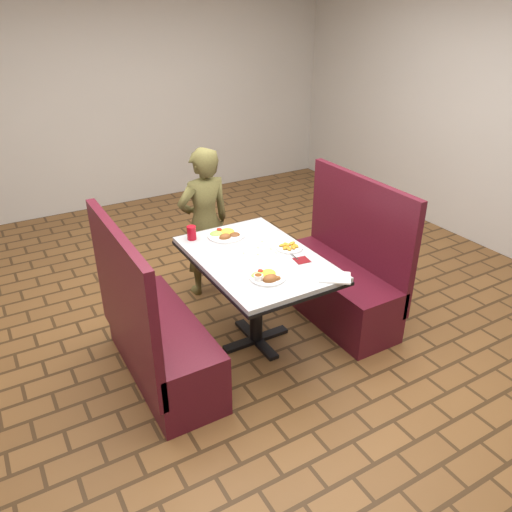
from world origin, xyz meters
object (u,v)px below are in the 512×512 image
Objects in this scene: booth_bench_right at (339,279)px; near_dinner_plate at (267,275)px; booth_bench_left at (156,337)px; diner_person at (205,223)px; far_dinner_plate at (225,233)px; plantain_plate at (289,247)px; red_tumbler at (192,233)px; dining_table at (256,268)px.

near_dinner_plate is at bearing -160.47° from booth_bench_right.
booth_bench_left is 0.90× the size of diner_person.
booth_bench_right is at bearing -26.28° from far_dinner_plate.
booth_bench_right is at bearing 2.00° from plantain_plate.
near_dinner_plate reaches higher than plantain_plate.
red_tumbler reaches higher than near_dinner_plate.
booth_bench_left reaches higher than near_dinner_plate.
far_dinner_plate is (-0.03, 0.41, 0.12)m from dining_table.
diner_person is (0.01, 0.91, 0.01)m from dining_table.
red_tumbler is at bearing 155.39° from booth_bench_right.
booth_bench_right is 5.98× the size of plantain_plate.
dining_table is 11.38× the size of red_tumbler.
booth_bench_right is 1.28m from red_tumbler.
plantain_plate is (0.31, -0.43, -0.01)m from far_dinner_plate.
plantain_plate is (0.37, 0.30, -0.01)m from near_dinner_plate.
diner_person is 0.51m from far_dinner_plate.
diner_person is 4.71× the size of far_dinner_plate.
far_dinner_plate is at bearing 153.72° from booth_bench_right.
diner_person is at bearing 84.76° from near_dinner_plate.
plantain_plate reaches higher than dining_table.
dining_table is 0.36m from near_dinner_plate.
booth_bench_right is 1.05m from near_dinner_plate.
diner_person reaches higher than red_tumbler.
red_tumbler is (-0.18, 0.81, 0.03)m from near_dinner_plate.
dining_table is at bearing 72.47° from near_dinner_plate.
near_dinner_plate is at bearing -24.57° from booth_bench_left.
plantain_plate is at bearing -0.98° from booth_bench_left.
booth_bench_left is at bearing 179.02° from plantain_plate.
booth_bench_left reaches higher than plantain_plate.
booth_bench_left is 1.16m from plantain_plate.
diner_person is 0.52m from red_tumbler.
far_dinner_plate is at bearing 81.17° from diner_person.
booth_bench_right is 1.25m from diner_person.
diner_person reaches higher than dining_table.
red_tumbler reaches higher than dining_table.
far_dinner_plate is 0.53m from plantain_plate.
booth_bench_right is at bearing 127.53° from diner_person.
booth_bench_left reaches higher than dining_table.
dining_table is at bearing -85.15° from far_dinner_plate.
far_dinner_plate is (-0.05, -0.49, 0.11)m from diner_person.
red_tumbler is at bearing 43.83° from booth_bench_left.
far_dinner_plate is 1.41× the size of plantain_plate.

